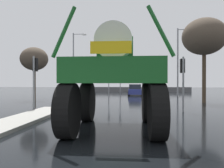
% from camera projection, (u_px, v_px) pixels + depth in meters
% --- Properties ---
extents(ground_plane, '(120.00, 120.00, 0.00)m').
position_uv_depth(ground_plane, '(118.00, 101.00, 20.97)').
color(ground_plane, black).
extents(median_island, '(1.68, 10.12, 0.15)m').
position_uv_depth(median_island, '(15.00, 122.00, 9.13)').
color(median_island, '#9E9B93').
rests_on(median_island, ground).
extents(oversize_sprayer, '(3.75, 4.93, 4.07)m').
position_uv_depth(oversize_sprayer, '(115.00, 78.00, 8.15)').
color(oversize_sprayer, black).
rests_on(oversize_sprayer, ground).
extents(sedan_ahead, '(1.98, 4.15, 1.52)m').
position_uv_depth(sedan_ahead, '(135.00, 90.00, 29.74)').
color(sedan_ahead, navy).
rests_on(sedan_ahead, ground).
extents(traffic_signal_near_left, '(0.24, 0.54, 3.41)m').
position_uv_depth(traffic_signal_near_left, '(35.00, 71.00, 13.68)').
color(traffic_signal_near_left, gray).
rests_on(traffic_signal_near_left, ground).
extents(traffic_signal_near_right, '(0.24, 0.54, 3.27)m').
position_uv_depth(traffic_signal_near_right, '(183.00, 72.00, 12.83)').
color(traffic_signal_near_right, gray).
rests_on(traffic_signal_near_right, ground).
extents(traffic_signal_far_left, '(0.24, 0.55, 3.74)m').
position_uv_depth(traffic_signal_far_left, '(120.00, 75.00, 28.89)').
color(traffic_signal_far_left, gray).
rests_on(traffic_signal_far_left, ground).
extents(traffic_signal_far_right, '(0.24, 0.55, 3.50)m').
position_uv_depth(traffic_signal_far_right, '(109.00, 77.00, 29.04)').
color(traffic_signal_far_right, gray).
rests_on(traffic_signal_far_right, ground).
extents(streetlight_far_left, '(1.95, 0.24, 8.83)m').
position_uv_depth(streetlight_far_left, '(74.00, 61.00, 30.75)').
color(streetlight_far_left, gray).
rests_on(streetlight_far_left, ground).
extents(streetlight_far_right, '(2.15, 0.24, 8.39)m').
position_uv_depth(streetlight_far_right, '(179.00, 59.00, 26.28)').
color(streetlight_far_right, gray).
rests_on(streetlight_far_right, ground).
extents(bare_tree_left, '(2.70, 2.70, 5.26)m').
position_uv_depth(bare_tree_left, '(34.00, 59.00, 21.39)').
color(bare_tree_left, '#473828').
rests_on(bare_tree_left, ground).
extents(bare_tree_right, '(3.77, 3.77, 7.39)m').
position_uv_depth(bare_tree_right, '(204.00, 37.00, 18.82)').
color(bare_tree_right, '#473828').
rests_on(bare_tree_right, ground).
extents(roadside_barrier, '(24.91, 0.24, 0.90)m').
position_uv_depth(roadside_barrier, '(125.00, 89.00, 41.36)').
color(roadside_barrier, '#59595B').
rests_on(roadside_barrier, ground).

